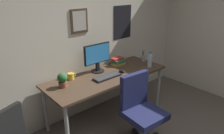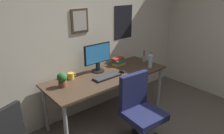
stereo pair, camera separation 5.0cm
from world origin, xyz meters
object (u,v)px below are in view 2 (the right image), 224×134
Objects in this scene: keyboard at (107,77)px; pen_cup at (144,58)px; water_bottle at (150,61)px; book_stack_left at (119,61)px; coffee_mug_near at (71,76)px; monitor at (98,56)px; potted_plant at (62,79)px; office_chair at (139,108)px; computer_mouse at (122,71)px.

keyboard is 0.95m from pen_cup.
book_stack_left is at bearing 128.43° from water_bottle.
coffee_mug_near is 0.63× the size of pen_cup.
monitor is at bearing 81.21° from keyboard.
water_bottle is 1.44m from potted_plant.
book_stack_left is at bearing 30.54° from keyboard.
potted_plant is 1.56m from pen_cup.
potted_plant is (-1.42, 0.28, -0.00)m from water_bottle.
office_chair reaches higher than keyboard.
water_bottle is 2.02× the size of coffee_mug_near.
office_chair is 0.73m from computer_mouse.
monitor is 0.50m from coffee_mug_near.
book_stack_left is at bearing 57.64° from computer_mouse.
pen_cup reaches higher than coffee_mug_near.
water_bottle is at bearing -51.57° from book_stack_left.
potted_plant is at bearing 166.13° from keyboard.
coffee_mug_near is (-0.42, 0.29, 0.03)m from keyboard.
monitor is (0.03, 0.91, 0.45)m from office_chair.
book_stack_left reaches higher than keyboard.
pen_cup is 0.90× the size of book_stack_left.
water_bottle is at bearing -28.42° from monitor.
water_bottle is (0.79, -0.12, 0.09)m from keyboard.
computer_mouse is 0.55× the size of pen_cup.
pen_cup reaches higher than keyboard.
pen_cup reaches higher than potted_plant.
keyboard is (-0.02, 0.62, 0.22)m from office_chair.
book_stack_left is at bearing -0.87° from coffee_mug_near.
office_chair is at bearing -114.15° from computer_mouse.
book_stack_left reaches higher than coffee_mug_near.
water_bottle is (0.75, -0.41, -0.13)m from monitor.
potted_plant is at bearing -169.10° from monitor.
computer_mouse is 0.88× the size of coffee_mug_near.
book_stack_left is at bearing 63.23° from office_chair.
coffee_mug_near is at bearing 115.42° from office_chair.
water_bottle is at bearing -14.65° from computer_mouse.
keyboard is 0.65m from potted_plant.
computer_mouse is at bearing 1.03° from keyboard.
keyboard is at bearing 171.14° from water_bottle.
office_chair reaches higher than potted_plant.
computer_mouse is 0.50× the size of book_stack_left.
computer_mouse is at bearing -168.46° from pen_cup.
keyboard is at bearing -98.79° from monitor.
book_stack_left reaches higher than computer_mouse.
potted_plant is at bearing 170.86° from computer_mouse.
pen_cup is 0.49m from book_stack_left.
coffee_mug_near is (-0.72, 0.29, 0.03)m from computer_mouse.
pen_cup is (0.64, 0.13, 0.04)m from computer_mouse.
coffee_mug_near is (-1.21, 0.42, -0.06)m from water_bottle.
book_stack_left is (0.47, 0.28, 0.05)m from keyboard.
pen_cup is (1.36, -0.16, 0.01)m from coffee_mug_near.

